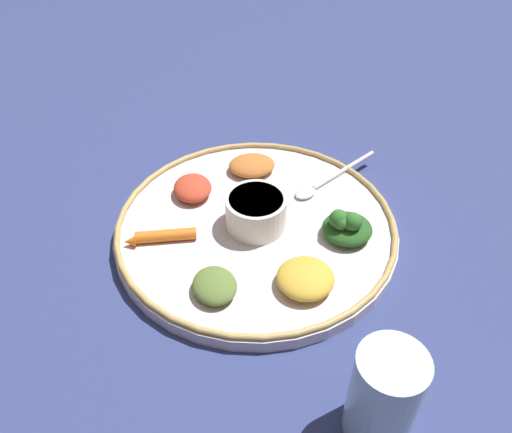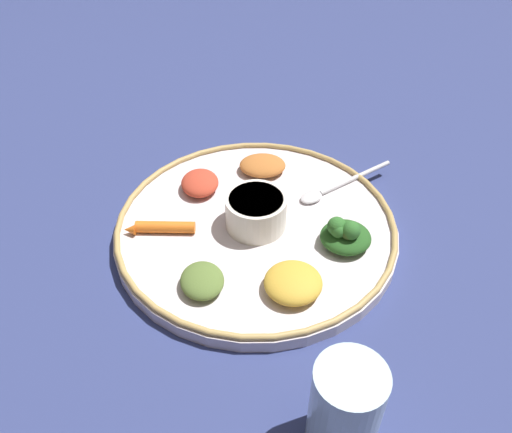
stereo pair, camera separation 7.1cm
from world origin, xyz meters
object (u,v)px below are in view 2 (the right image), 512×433
Objects in this scene: center_bowl at (256,211)px; spoon at (333,188)px; greens_pile at (345,235)px; drinking_glass at (344,413)px; carrot_near_spoon at (160,229)px.

center_bowl reaches higher than spoon.
drinking_glass is (0.24, -0.06, 0.01)m from greens_pile.
center_bowl reaches higher than carrot_near_spoon.
spoon is 0.36m from drinking_glass.
carrot_near_spoon is at bearing -148.78° from drinking_glass.
greens_pile is 0.25m from drinking_glass.
spoon is 1.63× the size of carrot_near_spoon.
center_bowl is 1.03× the size of greens_pile.
carrot_near_spoon is (0.00, -0.13, -0.02)m from center_bowl.
greens_pile is at bearing 65.30° from center_bowl.
drinking_glass reaches higher than spoon.
center_bowl is 0.52× the size of spoon.
center_bowl is at bearing -62.27° from spoon.
greens_pile is (0.11, -0.01, 0.01)m from spoon.
drinking_glass is at bearing 31.22° from carrot_near_spoon.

